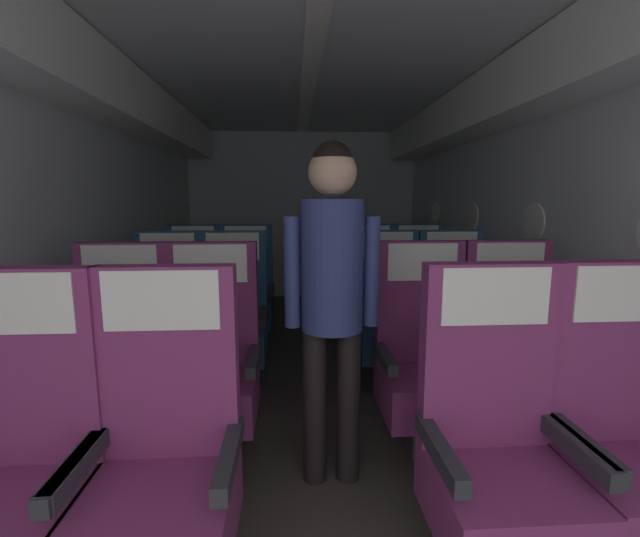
# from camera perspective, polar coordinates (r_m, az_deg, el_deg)

# --- Properties ---
(ground) EXTENTS (3.33, 6.56, 0.02)m
(ground) POSITION_cam_1_polar(r_m,az_deg,el_deg) (3.16, -0.87, -16.07)
(ground) COLOR #3D3833
(fuselage_shell) EXTENTS (3.21, 6.21, 2.31)m
(fuselage_shell) POSITION_cam_1_polar(r_m,az_deg,el_deg) (3.14, -1.16, 14.80)
(fuselage_shell) COLOR silver
(fuselage_shell) RESTS_ON ground
(seat_a_left_window) EXTENTS (0.50, 0.46, 1.11)m
(seat_a_left_window) POSITION_cam_1_polar(r_m,az_deg,el_deg) (1.79, -35.62, -21.52)
(seat_a_left_window) COLOR #38383D
(seat_a_left_window) RESTS_ON ground
(seat_a_left_aisle) EXTENTS (0.50, 0.46, 1.11)m
(seat_a_left_aisle) POSITION_cam_1_polar(r_m,az_deg,el_deg) (1.62, -20.22, -23.59)
(seat_a_left_aisle) COLOR #38383D
(seat_a_left_aisle) RESTS_ON ground
(seat_a_right_aisle) EXTENTS (0.50, 0.46, 1.11)m
(seat_a_right_aisle) POSITION_cam_1_polar(r_m,az_deg,el_deg) (1.96, 35.80, -18.88)
(seat_a_right_aisle) COLOR #38383D
(seat_a_right_aisle) RESTS_ON ground
(seat_a_right_window) EXTENTS (0.50, 0.46, 1.11)m
(seat_a_right_window) POSITION_cam_1_polar(r_m,az_deg,el_deg) (1.71, 22.57, -22.05)
(seat_a_right_window) COLOR #38383D
(seat_a_right_window) RESTS_ON ground
(seat_b_left_window) EXTENTS (0.50, 0.46, 1.11)m
(seat_b_left_window) POSITION_cam_1_polar(r_m,az_deg,el_deg) (2.49, -25.01, -12.14)
(seat_b_left_window) COLOR #38383D
(seat_b_left_window) RESTS_ON ground
(seat_b_left_aisle) EXTENTS (0.50, 0.46, 1.11)m
(seat_b_left_aisle) POSITION_cam_1_polar(r_m,az_deg,el_deg) (2.36, -14.24, -12.74)
(seat_b_left_aisle) COLOR #38383D
(seat_b_left_aisle) RESTS_ON ground
(seat_b_right_aisle) EXTENTS (0.50, 0.46, 1.11)m
(seat_b_right_aisle) POSITION_cam_1_polar(r_m,az_deg,el_deg) (2.60, 24.10, -11.21)
(seat_b_right_aisle) COLOR #38383D
(seat_b_right_aisle) RESTS_ON ground
(seat_b_right_window) EXTENTS (0.50, 0.46, 1.11)m
(seat_b_right_window) POSITION_cam_1_polar(r_m,az_deg,el_deg) (2.41, 13.63, -12.23)
(seat_b_right_window) COLOR #38383D
(seat_b_right_window) RESTS_ON ground
(seat_c_left_window) EXTENTS (0.50, 0.46, 1.11)m
(seat_c_left_window) POSITION_cam_1_polar(r_m,az_deg,el_deg) (3.25, -19.56, -6.91)
(seat_c_left_window) COLOR #38383D
(seat_c_left_window) RESTS_ON ground
(seat_c_left_aisle) EXTENTS (0.50, 0.46, 1.11)m
(seat_c_left_aisle) POSITION_cam_1_polar(r_m,az_deg,el_deg) (3.15, -11.46, -7.07)
(seat_c_left_aisle) COLOR #38383D
(seat_c_left_aisle) RESTS_ON ground
(seat_c_right_aisle) EXTENTS (0.50, 0.46, 1.11)m
(seat_c_right_aisle) POSITION_cam_1_polar(r_m,az_deg,el_deg) (3.33, 17.24, -6.45)
(seat_c_right_aisle) COLOR #38383D
(seat_c_right_aisle) RESTS_ON ground
(seat_c_right_window) EXTENTS (0.50, 0.46, 1.11)m
(seat_c_right_window) POSITION_cam_1_polar(r_m,az_deg,el_deg) (3.21, 9.05, -6.73)
(seat_c_right_window) COLOR #38383D
(seat_c_right_window) RESTS_ON ground
(seat_d_left_window) EXTENTS (0.50, 0.46, 1.11)m
(seat_d_left_window) POSITION_cam_1_polar(r_m,az_deg,el_deg) (4.05, -16.47, -3.68)
(seat_d_left_window) COLOR #38383D
(seat_d_left_window) RESTS_ON ground
(seat_d_left_aisle) EXTENTS (0.50, 0.46, 1.11)m
(seat_d_left_aisle) POSITION_cam_1_polar(r_m,az_deg,el_deg) (3.97, -9.78, -3.70)
(seat_d_left_aisle) COLOR #38383D
(seat_d_left_aisle) RESTS_ON ground
(seat_d_right_aisle) EXTENTS (0.50, 0.46, 1.11)m
(seat_d_right_aisle) POSITION_cam_1_polar(r_m,az_deg,el_deg) (4.12, 13.06, -3.33)
(seat_d_right_aisle) COLOR #38383D
(seat_d_right_aisle) RESTS_ON ground
(seat_d_right_window) EXTENTS (0.50, 0.46, 1.11)m
(seat_d_right_window) POSITION_cam_1_polar(r_m,az_deg,el_deg) (4.01, 6.67, -3.51)
(seat_d_right_window) COLOR #38383D
(seat_d_right_window) RESTS_ON ground
(flight_attendant) EXTENTS (0.43, 0.28, 1.58)m
(flight_attendant) POSITION_cam_1_polar(r_m,az_deg,el_deg) (1.93, 1.62, -1.59)
(flight_attendant) COLOR black
(flight_attendant) RESTS_ON ground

